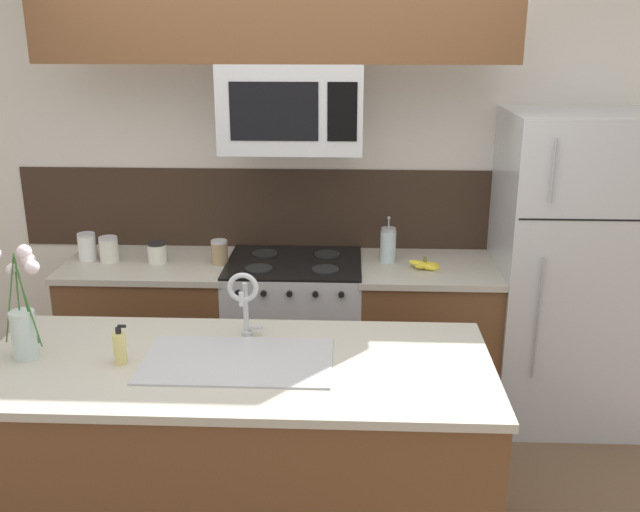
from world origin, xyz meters
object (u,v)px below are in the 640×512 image
(flower_vase, at_px, (23,318))
(storage_jar_squat, at_px, (219,252))
(microwave, at_px, (292,107))
(storage_jar_short, at_px, (157,253))
(sink_faucet, at_px, (244,296))
(banana_bunch, at_px, (425,265))
(refrigerator, at_px, (567,270))
(dish_soap_bottle, at_px, (120,347))
(stove_range, at_px, (295,336))
(storage_jar_tall, at_px, (87,247))
(storage_jar_medium, at_px, (109,249))
(french_press, at_px, (388,245))

(flower_vase, bearing_deg, storage_jar_squat, 65.37)
(microwave, distance_m, storage_jar_short, 1.13)
(sink_faucet, bearing_deg, flower_vase, -165.72)
(banana_bunch, height_order, sink_faucet, sink_faucet)
(banana_bunch, relative_size, flower_vase, 0.39)
(refrigerator, relative_size, dish_soap_bottle, 10.73)
(stove_range, bearing_deg, storage_jar_tall, 178.97)
(storage_jar_medium, bearing_deg, dish_soap_bottle, -69.97)
(microwave, bearing_deg, storage_jar_squat, 179.86)
(stove_range, height_order, storage_jar_squat, storage_jar_squat)
(microwave, bearing_deg, dish_soap_bottle, -115.09)
(microwave, relative_size, french_press, 2.79)
(french_press, height_order, sink_faucet, sink_faucet)
(flower_vase, bearing_deg, sink_faucet, 14.28)
(storage_jar_tall, height_order, sink_faucet, sink_faucet)
(sink_faucet, bearing_deg, storage_jar_short, 122.42)
(dish_soap_bottle, bearing_deg, storage_jar_tall, 114.71)
(stove_range, xyz_separation_m, sink_faucet, (-0.13, -1.03, 0.65))
(refrigerator, relative_size, storage_jar_squat, 12.80)
(storage_jar_squat, relative_size, flower_vase, 0.29)
(dish_soap_bottle, bearing_deg, stove_range, 65.28)
(banana_bunch, relative_size, dish_soap_bottle, 1.14)
(microwave, relative_size, storage_jar_tall, 4.71)
(stove_range, xyz_separation_m, microwave, (0.00, -0.02, 1.32))
(french_press, height_order, flower_vase, flower_vase)
(storage_jar_tall, bearing_deg, flower_vase, -80.71)
(sink_faucet, height_order, flower_vase, flower_vase)
(storage_jar_medium, bearing_deg, stove_range, 0.35)
(stove_range, relative_size, storage_jar_medium, 6.38)
(stove_range, bearing_deg, refrigerator, 0.75)
(stove_range, bearing_deg, banana_bunch, -4.81)
(banana_bunch, relative_size, french_press, 0.70)
(storage_jar_squat, xyz_separation_m, flower_vase, (-0.56, -1.23, 0.10))
(refrigerator, height_order, flower_vase, refrigerator)
(refrigerator, xyz_separation_m, french_press, (-1.00, 0.04, 0.12))
(refrigerator, distance_m, storage_jar_squat, 1.96)
(flower_vase, bearing_deg, french_press, 40.82)
(storage_jar_tall, xyz_separation_m, storage_jar_squat, (0.77, -0.04, -0.01))
(dish_soap_bottle, bearing_deg, storage_jar_squat, 82.30)
(refrigerator, bearing_deg, storage_jar_tall, 179.97)
(storage_jar_tall, distance_m, sink_faucet, 1.50)
(microwave, relative_size, banana_bunch, 3.96)
(french_press, distance_m, flower_vase, 2.00)
(french_press, bearing_deg, refrigerator, -2.29)
(flower_vase, bearing_deg, stove_range, 51.77)
(storage_jar_short, height_order, french_press, french_press)
(storage_jar_medium, bearing_deg, refrigerator, 0.59)
(stove_range, relative_size, banana_bunch, 4.95)
(french_press, relative_size, sink_faucet, 0.87)
(storage_jar_short, height_order, flower_vase, flower_vase)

